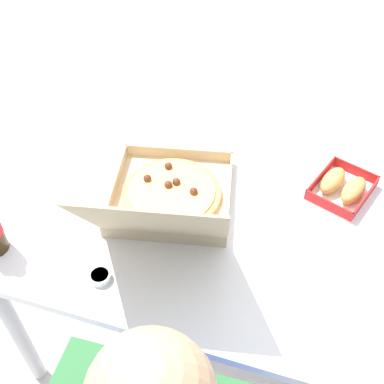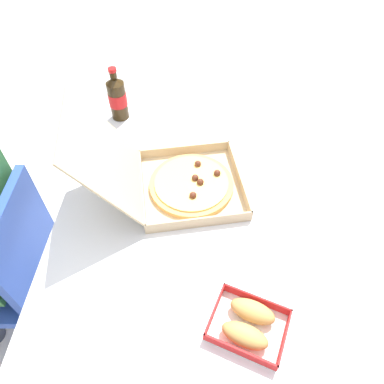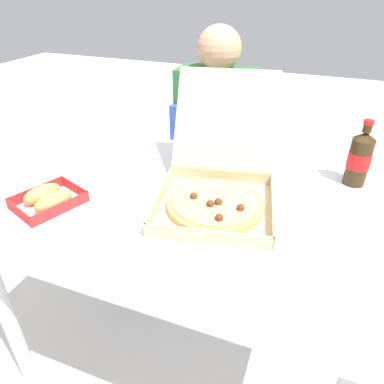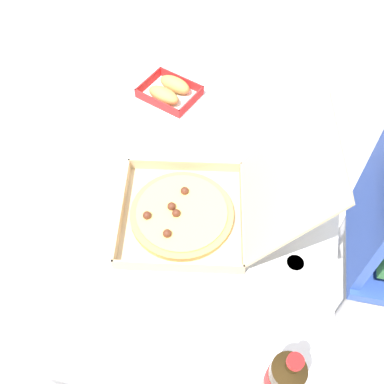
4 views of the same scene
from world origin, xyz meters
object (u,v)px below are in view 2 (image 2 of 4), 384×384
(pizza_box_open, at_px, (177,180))
(bread_side_box, at_px, (248,324))
(dipping_sauce_cup, at_px, (104,166))
(cola_bottle, at_px, (117,98))
(paper_menu, at_px, (247,130))
(chair, at_px, (7,267))

(pizza_box_open, relative_size, bread_side_box, 2.55)
(dipping_sauce_cup, bearing_deg, bread_side_box, -138.51)
(bread_side_box, distance_m, cola_bottle, 1.00)
(dipping_sauce_cup, bearing_deg, paper_menu, -65.83)
(pizza_box_open, height_order, cola_bottle, pizza_box_open)
(bread_side_box, relative_size, paper_menu, 1.10)
(paper_menu, relative_size, dipping_sauce_cup, 3.75)
(pizza_box_open, distance_m, dipping_sauce_cup, 0.29)
(pizza_box_open, distance_m, cola_bottle, 0.48)
(cola_bottle, relative_size, paper_menu, 1.07)
(chair, height_order, dipping_sauce_cup, chair)
(cola_bottle, bearing_deg, dipping_sauce_cup, 178.74)
(bread_side_box, bearing_deg, cola_bottle, 29.24)
(chair, distance_m, bread_side_box, 0.92)
(chair, height_order, pizza_box_open, pizza_box_open)
(bread_side_box, xyz_separation_m, cola_bottle, (0.87, 0.49, 0.07))
(pizza_box_open, bearing_deg, chair, 107.99)
(bread_side_box, relative_size, dipping_sauce_cup, 4.12)
(chair, distance_m, cola_bottle, 0.77)
(cola_bottle, distance_m, dipping_sauce_cup, 0.32)
(chair, height_order, cola_bottle, cola_bottle)
(chair, relative_size, bread_side_box, 3.60)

